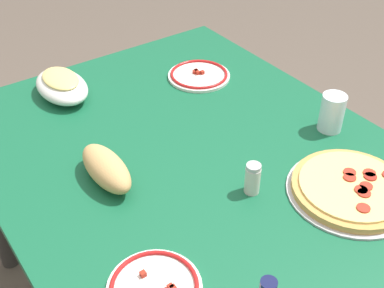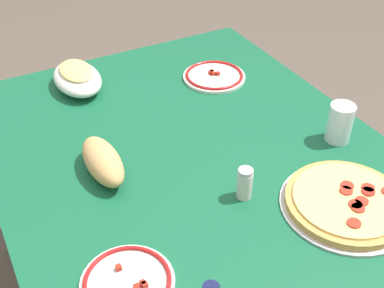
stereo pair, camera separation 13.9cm
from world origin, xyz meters
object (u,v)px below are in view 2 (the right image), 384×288
(baked_pasta_dish, at_px, (77,77))
(side_plate_far, at_px, (214,76))
(spice_shaker, at_px, (245,183))
(bread_loaf, at_px, (103,161))
(pepperoni_pizza, at_px, (346,202))
(water_glass, at_px, (340,123))
(side_plate_near, at_px, (128,282))
(dining_table, at_px, (192,181))

(baked_pasta_dish, xyz_separation_m, side_plate_far, (-0.16, -0.44, -0.03))
(side_plate_far, distance_m, spice_shaker, 0.60)
(baked_pasta_dish, relative_size, bread_loaf, 1.13)
(pepperoni_pizza, bearing_deg, water_glass, -36.61)
(water_glass, bearing_deg, spice_shaker, 101.48)
(side_plate_near, distance_m, bread_loaf, 0.38)
(dining_table, bearing_deg, baked_pasta_dish, 19.21)
(pepperoni_pizza, relative_size, side_plate_far, 1.51)
(dining_table, bearing_deg, spice_shaker, -171.69)
(baked_pasta_dish, relative_size, spice_shaker, 2.76)
(dining_table, xyz_separation_m, side_plate_far, (0.33, -0.27, 0.12))
(dining_table, relative_size, water_glass, 11.52)
(pepperoni_pizza, distance_m, side_plate_far, 0.70)
(side_plate_near, height_order, bread_loaf, bread_loaf)
(pepperoni_pizza, distance_m, baked_pasta_dish, 0.96)
(side_plate_near, distance_m, side_plate_far, 0.89)
(dining_table, relative_size, bread_loaf, 6.30)
(side_plate_near, relative_size, spice_shaker, 2.32)
(water_glass, bearing_deg, baked_pasta_dish, 42.04)
(dining_table, relative_size, spice_shaker, 15.36)
(side_plate_far, bearing_deg, baked_pasta_dish, 69.74)
(dining_table, distance_m, spice_shaker, 0.27)
(side_plate_near, bearing_deg, pepperoni_pizza, -93.79)
(water_glass, bearing_deg, side_plate_far, 16.14)
(pepperoni_pizza, xyz_separation_m, water_glass, (0.23, -0.17, 0.04))
(bread_loaf, bearing_deg, side_plate_far, -59.81)
(dining_table, height_order, baked_pasta_dish, baked_pasta_dish)
(dining_table, distance_m, bread_loaf, 0.29)
(side_plate_far, bearing_deg, pepperoni_pizza, 177.53)
(baked_pasta_dish, relative_size, water_glass, 2.07)
(spice_shaker, bearing_deg, water_glass, -78.52)
(water_glass, bearing_deg, side_plate_near, 104.42)
(baked_pasta_dish, relative_size, side_plate_near, 1.19)
(baked_pasta_dish, bearing_deg, pepperoni_pizza, -154.78)
(baked_pasta_dish, height_order, side_plate_far, baked_pasta_dish)
(water_glass, relative_size, spice_shaker, 1.33)
(dining_table, height_order, side_plate_far, side_plate_far)
(bread_loaf, distance_m, spice_shaker, 0.38)
(dining_table, bearing_deg, bread_loaf, 82.44)
(pepperoni_pizza, bearing_deg, dining_table, 32.40)
(water_glass, relative_size, bread_loaf, 0.55)
(pepperoni_pizza, bearing_deg, bread_loaf, 50.21)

